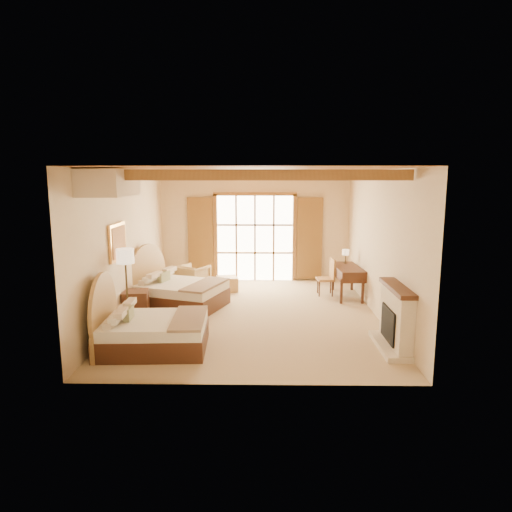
{
  "coord_description": "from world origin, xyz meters",
  "views": [
    {
      "loc": [
        0.24,
        -9.85,
        3.06
      ],
      "look_at": [
        0.08,
        0.2,
        1.3
      ],
      "focal_mm": 32.0,
      "sensor_mm": 36.0,
      "label": 1
    }
  ],
  "objects_px": {
    "nightstand": "(136,305)",
    "desk": "(347,280)",
    "bed_near": "(146,329)",
    "bed_far": "(175,291)",
    "armchair": "(193,277)"
  },
  "relations": [
    {
      "from": "bed_near",
      "to": "desk",
      "type": "height_order",
      "value": "bed_near"
    },
    {
      "from": "nightstand",
      "to": "armchair",
      "type": "relative_size",
      "value": 0.84
    },
    {
      "from": "bed_near",
      "to": "armchair",
      "type": "height_order",
      "value": "bed_near"
    },
    {
      "from": "armchair",
      "to": "desk",
      "type": "bearing_deg",
      "value": -159.27
    },
    {
      "from": "bed_far",
      "to": "desk",
      "type": "distance_m",
      "value": 4.37
    },
    {
      "from": "bed_near",
      "to": "bed_far",
      "type": "bearing_deg",
      "value": 87.46
    },
    {
      "from": "bed_far",
      "to": "desk",
      "type": "relative_size",
      "value": 1.61
    },
    {
      "from": "bed_near",
      "to": "nightstand",
      "type": "distance_m",
      "value": 1.81
    },
    {
      "from": "nightstand",
      "to": "desk",
      "type": "bearing_deg",
      "value": 13.08
    },
    {
      "from": "nightstand",
      "to": "bed_near",
      "type": "bearing_deg",
      "value": -78.11
    },
    {
      "from": "bed_near",
      "to": "bed_far",
      "type": "xyz_separation_m",
      "value": [
        -0.0,
        2.7,
        0.01
      ]
    },
    {
      "from": "bed_far",
      "to": "armchair",
      "type": "height_order",
      "value": "bed_far"
    },
    {
      "from": "bed_near",
      "to": "armchair",
      "type": "bearing_deg",
      "value": 85.11
    },
    {
      "from": "nightstand",
      "to": "desk",
      "type": "relative_size",
      "value": 0.43
    },
    {
      "from": "bed_far",
      "to": "nightstand",
      "type": "height_order",
      "value": "bed_far"
    }
  ]
}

